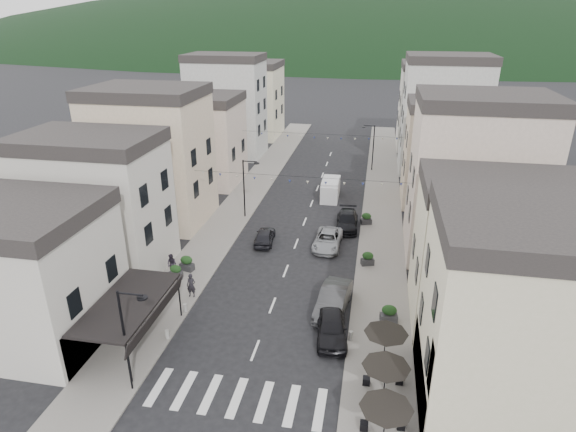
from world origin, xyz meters
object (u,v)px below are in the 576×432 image
at_px(parked_car_b, 333,300).
at_px(parked_car_c, 328,240).
at_px(parked_car_e, 265,236).
at_px(pedestrian_b, 172,264).
at_px(delivery_van, 330,189).
at_px(pedestrian_a, 191,285).
at_px(parked_car_d, 347,221).
at_px(parked_car_a, 331,326).

bearing_deg(parked_car_b, parked_car_c, 105.52).
distance_m(parked_car_e, pedestrian_b, 9.05).
bearing_deg(delivery_van, pedestrian_a, -110.26).
relative_size(parked_car_b, delivery_van, 1.09).
bearing_deg(parked_car_b, parked_car_d, 97.27).
bearing_deg(pedestrian_a, parked_car_c, 46.35).
xyz_separation_m(delivery_van, pedestrian_a, (-7.75, -22.15, -0.08)).
xyz_separation_m(parked_car_d, delivery_van, (-2.41, 7.70, 0.39)).
relative_size(parked_car_d, pedestrian_b, 2.97).
bearing_deg(parked_car_a, parked_car_c, 89.35).
height_order(delivery_van, pedestrian_a, delivery_van).
relative_size(parked_car_a, parked_car_c, 0.95).
relative_size(parked_car_d, pedestrian_a, 2.73).
bearing_deg(pedestrian_a, delivery_van, 68.29).
bearing_deg(parked_car_c, parked_car_d, 74.36).
bearing_deg(parked_car_d, parked_car_c, -110.02).
distance_m(parked_car_b, pedestrian_b, 13.18).
xyz_separation_m(parked_car_b, pedestrian_b, (-12.92, 2.60, 0.10)).
distance_m(parked_car_b, parked_car_d, 14.18).
bearing_deg(parked_car_b, parked_car_e, 133.70).
xyz_separation_m(parked_car_d, pedestrian_a, (-10.16, -14.44, 0.31)).
distance_m(parked_car_b, parked_car_e, 11.84).
xyz_separation_m(pedestrian_a, pedestrian_b, (-2.71, 2.86, -0.08)).
height_order(parked_car_a, delivery_van, delivery_van).
distance_m(parked_car_c, parked_car_e, 5.62).
bearing_deg(parked_car_b, parked_car_a, -79.65).
xyz_separation_m(parked_car_c, pedestrian_b, (-11.47, -7.14, 0.27)).
height_order(parked_car_c, pedestrian_b, pedestrian_b).
xyz_separation_m(parked_car_a, parked_car_b, (-0.17, 2.97, 0.05)).
xyz_separation_m(parked_car_b, parked_car_d, (-0.05, 14.18, -0.13)).
bearing_deg(parked_car_d, parked_car_b, -92.35).
bearing_deg(parked_car_a, parked_car_b, 85.39).
height_order(parked_car_d, delivery_van, delivery_van).
bearing_deg(parked_car_b, pedestrian_b, 175.69).
relative_size(parked_car_a, pedestrian_b, 2.83).
bearing_deg(pedestrian_b, parked_car_a, -14.62).
relative_size(parked_car_e, pedestrian_b, 2.38).
distance_m(parked_car_a, parked_car_c, 12.82).
bearing_deg(parked_car_a, parked_car_e, 112.22).
distance_m(parked_car_a, parked_car_d, 17.15).
bearing_deg(pedestrian_a, pedestrian_b, 131.03).
bearing_deg(parked_car_c, parked_car_b, -79.72).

